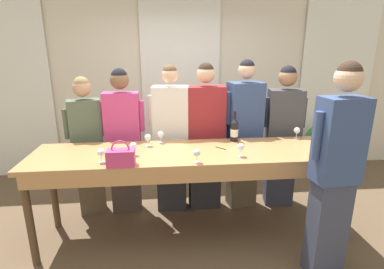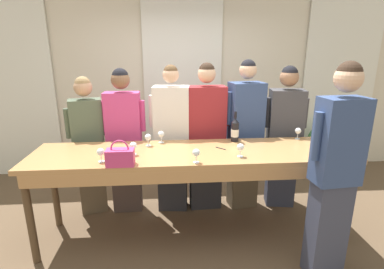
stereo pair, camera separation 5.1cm
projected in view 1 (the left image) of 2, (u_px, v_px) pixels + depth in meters
name	position (u px, v px, depth m)	size (l,w,h in m)	color
ground_plane	(193.00, 234.00, 3.26)	(18.00, 18.00, 0.00)	brown
wall_back	(181.00, 84.00, 4.71)	(12.00, 0.06, 2.80)	beige
curtain_panel_left	(10.00, 90.00, 4.43)	(1.20, 0.03, 2.69)	white
curtain_panel_center	(181.00, 88.00, 4.66)	(1.20, 0.03, 2.69)	white
curtain_panel_right	(335.00, 86.00, 4.90)	(1.20, 0.03, 2.69)	white
tasting_bar	(193.00, 161.00, 2.99)	(3.17, 0.77, 0.96)	#B27F4C
wine_bottle	(234.00, 130.00, 3.28)	(0.08, 0.08, 0.33)	black
handbag	(121.00, 157.00, 2.60)	(0.24, 0.13, 0.23)	#C63870
wine_glass_front_left	(297.00, 131.00, 3.38)	(0.07, 0.07, 0.13)	white
wine_glass_front_mid	(133.00, 146.00, 2.85)	(0.07, 0.07, 0.13)	white
wine_glass_front_right	(241.00, 147.00, 2.82)	(0.07, 0.07, 0.13)	white
wine_glass_center_left	(325.00, 133.00, 3.29)	(0.07, 0.07, 0.13)	white
wine_glass_center_mid	(101.00, 153.00, 2.67)	(0.07, 0.07, 0.13)	white
wine_glass_center_right	(197.00, 153.00, 2.67)	(0.07, 0.07, 0.13)	white
wine_glass_back_left	(161.00, 135.00, 3.23)	(0.07, 0.07, 0.13)	white
wine_glass_back_mid	(148.00, 138.00, 3.12)	(0.07, 0.07, 0.13)	white
pen	(221.00, 148.00, 3.06)	(0.09, 0.10, 0.01)	black
guest_olive_jacket	(87.00, 145.00, 3.48)	(0.47, 0.30, 1.65)	brown
guest_pink_top	(123.00, 140.00, 3.51)	(0.51, 0.21, 1.74)	#473833
guest_cream_sweater	(171.00, 140.00, 3.57)	(0.53, 0.30, 1.78)	#28282D
guest_striped_shirt	(205.00, 137.00, 3.60)	(0.56, 0.26, 1.80)	#28282D
guest_navy_coat	(244.00, 135.00, 3.64)	(0.51, 0.32, 1.83)	brown
guest_beige_cap	(283.00, 136.00, 3.69)	(0.51, 0.33, 1.76)	#383D51
host_pouring	(335.00, 170.00, 2.47)	(0.47, 0.26, 1.87)	#383D51
potted_plant	(316.00, 146.00, 4.79)	(0.39, 0.39, 0.78)	#4C4C51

